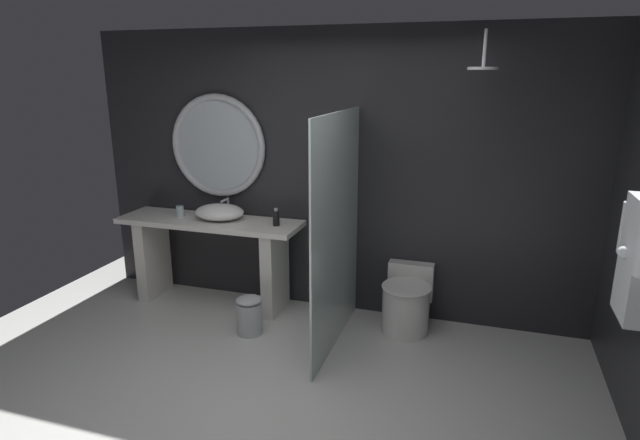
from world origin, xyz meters
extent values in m
plane|color=silver|center=(0.00, 0.00, 0.00)|extent=(5.76, 5.76, 0.00)
cube|color=#232326|center=(0.00, 1.90, 1.30)|extent=(4.80, 0.10, 2.60)
cube|color=silver|center=(-1.15, 1.57, 0.83)|extent=(1.79, 0.52, 0.05)
cube|color=silver|center=(-1.82, 1.57, 0.40)|extent=(0.12, 0.44, 0.81)
cube|color=silver|center=(-0.48, 1.57, 0.40)|extent=(0.12, 0.44, 0.81)
ellipsoid|color=white|center=(-1.06, 1.61, 0.93)|extent=(0.48, 0.39, 0.14)
cylinder|color=#B7B7BC|center=(-1.06, 1.78, 0.94)|extent=(0.02, 0.02, 0.17)
cylinder|color=#B7B7BC|center=(-1.06, 1.72, 1.02)|extent=(0.02, 0.13, 0.02)
cylinder|color=silver|center=(-1.48, 1.59, 0.91)|extent=(0.07, 0.07, 0.10)
cylinder|color=black|center=(-0.46, 1.57, 0.92)|extent=(0.06, 0.06, 0.14)
cylinder|color=#B7B7BC|center=(-0.46, 1.57, 1.00)|extent=(0.03, 0.03, 0.02)
torus|color=#B7B7BC|center=(-1.15, 1.81, 1.52)|extent=(0.99, 0.07, 0.99)
cylinder|color=#B2BCC1|center=(-1.15, 1.82, 1.52)|extent=(0.88, 0.01, 0.88)
cube|color=silver|center=(0.22, 1.18, 0.96)|extent=(0.02, 1.33, 1.92)
cylinder|color=#B7B7BC|center=(1.25, 1.35, 2.37)|extent=(0.02, 0.02, 0.26)
cylinder|color=#B7B7BC|center=(1.25, 1.35, 2.23)|extent=(0.22, 0.22, 0.02)
cube|color=white|center=(2.21, 0.61, 1.15)|extent=(0.12, 0.36, 0.74)
cylinder|color=white|center=(2.21, 0.82, 1.28)|extent=(0.13, 0.13, 0.32)
sphere|color=white|center=(2.13, 0.61, 1.19)|extent=(0.07, 0.07, 0.07)
cylinder|color=white|center=(0.76, 1.52, 0.21)|extent=(0.41, 0.41, 0.42)
ellipsoid|color=white|center=(0.76, 1.52, 0.43)|extent=(0.43, 0.47, 0.02)
cube|color=white|center=(0.76, 1.80, 0.38)|extent=(0.41, 0.15, 0.34)
cylinder|color=#B7B7BC|center=(-0.53, 1.08, 0.14)|extent=(0.22, 0.22, 0.29)
ellipsoid|color=#B7B7BC|center=(-0.53, 1.08, 0.31)|extent=(0.22, 0.22, 0.07)
camera|label=1|loc=(1.32, -2.70, 2.20)|focal=29.46mm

